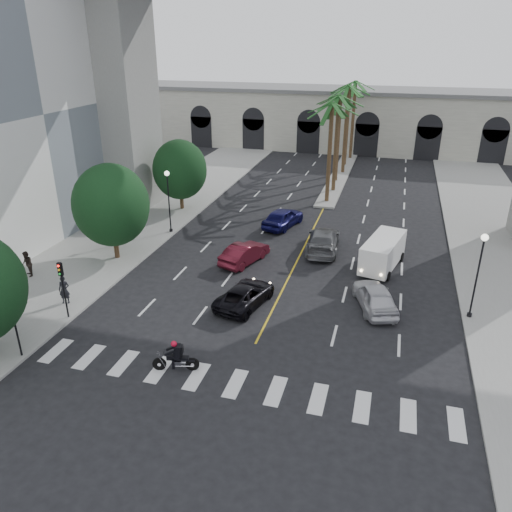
% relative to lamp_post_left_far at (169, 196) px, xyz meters
% --- Properties ---
extents(ground, '(140.00, 140.00, 0.00)m').
position_rel_lamp_post_left_far_xyz_m(ground, '(11.40, -16.00, -3.22)').
color(ground, black).
rests_on(ground, ground).
extents(sidewalk_left, '(8.00, 100.00, 0.15)m').
position_rel_lamp_post_left_far_xyz_m(sidewalk_left, '(-3.60, -1.00, -3.15)').
color(sidewalk_left, gray).
rests_on(sidewalk_left, ground).
extents(median, '(2.00, 24.00, 0.20)m').
position_rel_lamp_post_left_far_xyz_m(median, '(11.40, 22.00, -3.12)').
color(median, gray).
rests_on(median, ground).
extents(pier_building, '(71.00, 10.50, 8.50)m').
position_rel_lamp_post_left_far_xyz_m(pier_building, '(11.40, 39.00, 1.04)').
color(pier_building, beige).
rests_on(pier_building, ground).
extents(palm_a, '(3.20, 3.20, 10.30)m').
position_rel_lamp_post_left_far_xyz_m(palm_a, '(11.40, 12.00, 5.88)').
color(palm_a, '#47331E').
rests_on(palm_a, ground).
extents(palm_b, '(3.20, 3.20, 10.60)m').
position_rel_lamp_post_left_far_xyz_m(palm_b, '(11.50, 16.00, 6.15)').
color(palm_b, '#47331E').
rests_on(palm_b, ground).
extents(palm_c, '(3.20, 3.20, 10.10)m').
position_rel_lamp_post_left_far_xyz_m(palm_c, '(11.20, 20.00, 5.69)').
color(palm_c, '#47331E').
rests_on(palm_c, ground).
extents(palm_d, '(3.20, 3.20, 10.90)m').
position_rel_lamp_post_left_far_xyz_m(palm_d, '(11.55, 24.00, 6.43)').
color(palm_d, '#47331E').
rests_on(palm_d, ground).
extents(palm_e, '(3.20, 3.20, 10.40)m').
position_rel_lamp_post_left_far_xyz_m(palm_e, '(11.30, 28.00, 5.97)').
color(palm_e, '#47331E').
rests_on(palm_e, ground).
extents(palm_f, '(3.20, 3.20, 10.70)m').
position_rel_lamp_post_left_far_xyz_m(palm_f, '(11.60, 32.00, 6.24)').
color(palm_f, '#47331E').
rests_on(palm_f, ground).
extents(street_tree_mid, '(5.44, 5.44, 7.21)m').
position_rel_lamp_post_left_far_xyz_m(street_tree_mid, '(-1.60, -6.00, 0.99)').
color(street_tree_mid, '#382616').
rests_on(street_tree_mid, ground).
extents(street_tree_far, '(5.04, 5.04, 6.68)m').
position_rel_lamp_post_left_far_xyz_m(street_tree_far, '(-1.60, 6.00, 0.68)').
color(street_tree_far, '#382616').
rests_on(street_tree_far, ground).
extents(lamp_post_left_far, '(0.40, 0.40, 5.35)m').
position_rel_lamp_post_left_far_xyz_m(lamp_post_left_far, '(0.00, 0.00, 0.00)').
color(lamp_post_left_far, black).
rests_on(lamp_post_left_far, ground).
extents(lamp_post_right, '(0.40, 0.40, 5.35)m').
position_rel_lamp_post_left_far_xyz_m(lamp_post_right, '(22.80, -8.00, 0.00)').
color(lamp_post_right, black).
rests_on(lamp_post_right, ground).
extents(traffic_signal_near, '(0.25, 0.18, 3.65)m').
position_rel_lamp_post_left_far_xyz_m(traffic_signal_near, '(0.10, -18.50, -0.71)').
color(traffic_signal_near, black).
rests_on(traffic_signal_near, ground).
extents(traffic_signal_far, '(0.25, 0.18, 3.65)m').
position_rel_lamp_post_left_far_xyz_m(traffic_signal_far, '(0.10, -14.50, -0.71)').
color(traffic_signal_far, black).
rests_on(traffic_signal_far, ground).
extents(motorcycle_rider, '(2.29, 0.82, 1.69)m').
position_rel_lamp_post_left_far_xyz_m(motorcycle_rider, '(8.29, -17.26, -2.46)').
color(motorcycle_rider, black).
rests_on(motorcycle_rider, ground).
extents(car_a, '(3.33, 5.08, 1.61)m').
position_rel_lamp_post_left_far_xyz_m(car_a, '(17.33, -8.28, -2.42)').
color(car_a, silver).
rests_on(car_a, ground).
extents(car_b, '(2.89, 4.81, 1.50)m').
position_rel_lamp_post_left_far_xyz_m(car_b, '(7.74, -4.03, -2.47)').
color(car_b, '#51101C').
rests_on(car_b, ground).
extents(car_c, '(3.23, 5.21, 1.34)m').
position_rel_lamp_post_left_far_xyz_m(car_c, '(9.60, -9.99, -2.55)').
color(car_c, black).
rests_on(car_c, ground).
extents(car_d, '(2.80, 5.99, 1.69)m').
position_rel_lamp_post_left_far_xyz_m(car_d, '(12.90, -0.20, -2.38)').
color(car_d, '#5D5F62').
rests_on(car_d, ground).
extents(car_e, '(3.18, 5.28, 1.68)m').
position_rel_lamp_post_left_far_xyz_m(car_e, '(8.73, 4.09, -2.38)').
color(car_e, '#100F49').
rests_on(car_e, ground).
extents(cargo_van, '(3.09, 5.57, 2.24)m').
position_rel_lamp_post_left_far_xyz_m(cargo_van, '(17.45, -2.26, -1.97)').
color(cargo_van, white).
rests_on(cargo_van, ground).
extents(pedestrian_a, '(0.76, 0.63, 1.79)m').
position_rel_lamp_post_left_far_xyz_m(pedestrian_a, '(-1.04, -13.07, -2.18)').
color(pedestrian_a, black).
rests_on(pedestrian_a, sidewalk_left).
extents(pedestrian_b, '(1.11, 1.10, 1.81)m').
position_rel_lamp_post_left_far_xyz_m(pedestrian_b, '(-5.77, -10.53, -2.17)').
color(pedestrian_b, black).
rests_on(pedestrian_b, sidewalk_left).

